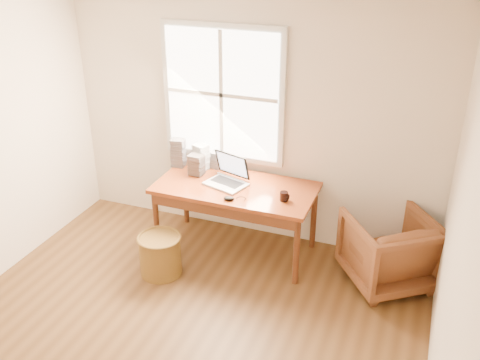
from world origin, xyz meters
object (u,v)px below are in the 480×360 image
object	(u,v)px
desk	(236,188)
laptop	(226,170)
coffee_mug	(284,196)
wicker_stool	(160,255)
cd_stack_a	(201,157)
armchair	(389,250)

from	to	relation	value
desk	laptop	bearing A→B (deg)	-171.60
desk	coffee_mug	distance (m)	0.55
wicker_stool	cd_stack_a	xyz separation A→B (m)	(0.05, 0.89, 0.69)
cd_stack_a	coffee_mug	bearing A→B (deg)	-19.89
wicker_stool	coffee_mug	xyz separation A→B (m)	(1.08, 0.52, 0.59)
wicker_stool	cd_stack_a	distance (m)	1.13
wicker_stool	laptop	world-z (taller)	laptop
armchair	coffee_mug	distance (m)	1.11
desk	cd_stack_a	distance (m)	0.57
cd_stack_a	armchair	bearing A→B (deg)	-6.97
coffee_mug	armchair	bearing A→B (deg)	-10.65
laptop	cd_stack_a	distance (m)	0.47
desk	cd_stack_a	xyz separation A→B (m)	(-0.49, 0.25, 0.16)
desk	armchair	world-z (taller)	desk
wicker_stool	coffee_mug	distance (m)	1.34
desk	laptop	world-z (taller)	laptop
desk	wicker_stool	xyz separation A→B (m)	(-0.54, -0.65, -0.53)
armchair	laptop	world-z (taller)	laptop
desk	laptop	distance (m)	0.21
cd_stack_a	desk	bearing A→B (deg)	-26.99
armchair	wicker_stool	bearing A→B (deg)	-18.41
cd_stack_a	wicker_stool	bearing A→B (deg)	-93.29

